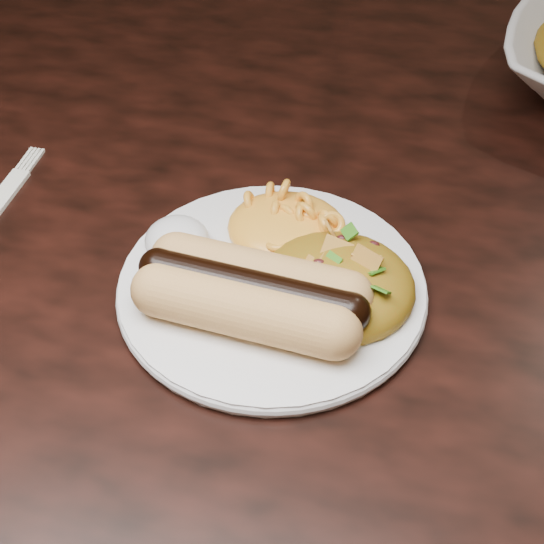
# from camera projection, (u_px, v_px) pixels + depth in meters

# --- Properties ---
(table) EXTENTS (1.60, 0.90, 0.75)m
(table) POSITION_uv_depth(u_px,v_px,m) (201.00, 221.00, 0.79)
(table) COLOR black
(table) RESTS_ON floor
(plate) EXTENTS (0.26, 0.26, 0.01)m
(plate) POSITION_uv_depth(u_px,v_px,m) (272.00, 288.00, 0.59)
(plate) COLOR white
(plate) RESTS_ON table
(hotdog) EXTENTS (0.14, 0.08, 0.04)m
(hotdog) POSITION_uv_depth(u_px,v_px,m) (252.00, 293.00, 0.55)
(hotdog) COLOR #EDB862
(hotdog) RESTS_ON plate
(mac_and_cheese) EXTENTS (0.10, 0.09, 0.03)m
(mac_and_cheese) POSITION_uv_depth(u_px,v_px,m) (287.00, 215.00, 0.61)
(mac_and_cheese) COLOR #FFD84B
(mac_and_cheese) RESTS_ON plate
(sour_cream) EXTENTS (0.06, 0.06, 0.03)m
(sour_cream) POSITION_uv_depth(u_px,v_px,m) (176.00, 234.00, 0.60)
(sour_cream) COLOR silver
(sour_cream) RESTS_ON plate
(taco_salad) EXTENTS (0.11, 0.10, 0.05)m
(taco_salad) POSITION_uv_depth(u_px,v_px,m) (337.00, 274.00, 0.57)
(taco_salad) COLOR #AF3703
(taco_salad) RESTS_ON plate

